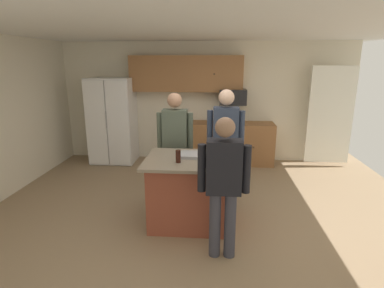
% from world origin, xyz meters
% --- Properties ---
extents(floor, '(7.04, 7.04, 0.00)m').
position_xyz_m(floor, '(0.00, 0.00, 0.00)').
color(floor, '#937A5B').
rests_on(floor, ground).
extents(ceiling, '(7.04, 7.04, 0.00)m').
position_xyz_m(ceiling, '(0.00, 0.00, 2.60)').
color(ceiling, white).
extents(back_wall, '(6.40, 0.10, 2.60)m').
position_xyz_m(back_wall, '(0.00, 2.80, 1.30)').
color(back_wall, beige).
rests_on(back_wall, ground).
extents(french_door_window_panel, '(0.90, 0.06, 2.00)m').
position_xyz_m(french_door_window_panel, '(2.60, 2.40, 1.10)').
color(french_door_window_panel, white).
rests_on(french_door_window_panel, ground).
extents(cabinet_run_upper, '(2.40, 0.38, 0.75)m').
position_xyz_m(cabinet_run_upper, '(-0.40, 2.60, 1.93)').
color(cabinet_run_upper, '#936038').
extents(cabinet_run_lower, '(1.80, 0.63, 0.90)m').
position_xyz_m(cabinet_run_lower, '(0.60, 2.48, 0.45)').
color(cabinet_run_lower, '#936038').
rests_on(cabinet_run_lower, ground).
extents(refrigerator, '(0.93, 0.76, 1.85)m').
position_xyz_m(refrigerator, '(-2.00, 2.38, 0.92)').
color(refrigerator, white).
rests_on(refrigerator, ground).
extents(microwave_over_range, '(0.56, 0.40, 0.32)m').
position_xyz_m(microwave_over_range, '(0.60, 2.50, 1.45)').
color(microwave_over_range, black).
extents(kitchen_island, '(1.19, 0.96, 0.93)m').
position_xyz_m(kitchen_island, '(-0.07, -0.21, 0.47)').
color(kitchen_island, brown).
rests_on(kitchen_island, ground).
extents(person_guest_right, '(0.57, 0.22, 1.62)m').
position_xyz_m(person_guest_right, '(0.37, -0.95, 0.93)').
color(person_guest_right, '#383842').
rests_on(person_guest_right, ground).
extents(person_guest_by_door, '(0.57, 0.23, 1.78)m').
position_xyz_m(person_guest_by_door, '(0.41, 0.50, 1.04)').
color(person_guest_by_door, '#232D4C').
rests_on(person_guest_by_door, ground).
extents(person_elder_center, '(0.57, 0.23, 1.72)m').
position_xyz_m(person_elder_center, '(-0.37, 0.57, 0.99)').
color(person_elder_center, '#4C5166').
rests_on(person_elder_center, ground).
extents(glass_short_whisky, '(0.07, 0.07, 0.16)m').
position_xyz_m(glass_short_whisky, '(-0.20, -0.39, 1.01)').
color(glass_short_whisky, black).
rests_on(glass_short_whisky, kitchen_island).
extents(glass_stout_tall, '(0.08, 0.08, 0.15)m').
position_xyz_m(glass_stout_tall, '(0.37, -0.25, 1.01)').
color(glass_stout_tall, black).
rests_on(glass_stout_tall, kitchen_island).
extents(tumbler_amber, '(0.07, 0.07, 0.15)m').
position_xyz_m(tumbler_amber, '(0.17, -0.51, 1.01)').
color(tumbler_amber, black).
rests_on(tumbler_amber, kitchen_island).
extents(serving_tray, '(0.44, 0.30, 0.04)m').
position_xyz_m(serving_tray, '(0.01, -0.12, 0.95)').
color(serving_tray, '#B7B7BC').
rests_on(serving_tray, kitchen_island).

